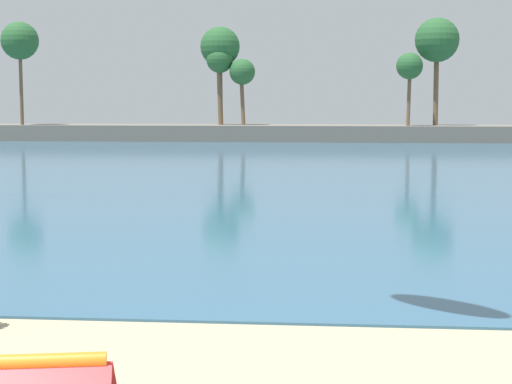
% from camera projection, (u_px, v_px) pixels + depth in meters
% --- Properties ---
extents(sea, '(220.00, 114.88, 0.06)m').
position_uv_depth(sea, '(278.00, 151.00, 74.32)').
color(sea, '#33607F').
rests_on(sea, ground).
extents(palm_headland, '(89.97, 7.26, 13.31)m').
position_uv_depth(palm_headland, '(281.00, 111.00, 91.38)').
color(palm_headland, slate).
rests_on(palm_headland, ground).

